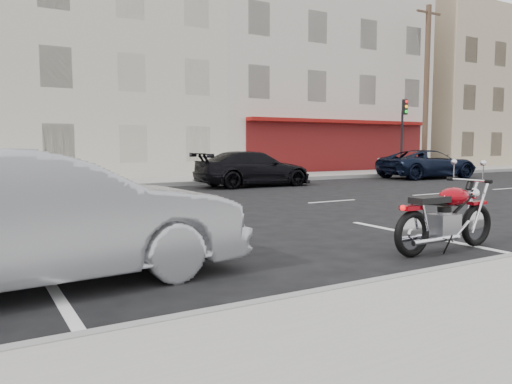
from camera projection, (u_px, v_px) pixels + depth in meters
ground at (271, 206)px, 12.83m from camera, size 120.00×120.00×0.00m
sidewalk_far at (23, 187)px, 17.79m from camera, size 80.00×3.40×0.15m
curb_near at (211, 318)px, 4.30m from camera, size 80.00×0.12×0.16m
curb_far at (29, 190)px, 16.33m from camera, size 80.00×0.12×0.16m
bldg_cream at (68, 62)px, 25.29m from camera, size 12.00×12.00×11.50m
bldg_corner at (282, 71)px, 31.78m from camera, size 14.00×12.00×12.50m
bldg_far_east at (441, 95)px, 39.38m from camera, size 12.00×12.00×11.00m
utility_pole at (426, 87)px, 27.56m from camera, size 1.80×0.30×9.00m
traffic_light at (403, 126)px, 26.54m from camera, size 0.26×0.30×3.80m
fire_hydrant at (379, 165)px, 26.12m from camera, size 0.20×0.20×0.72m
motorcycle at (478, 215)px, 7.71m from camera, size 2.11×0.70×1.06m
sedan_silver at (36, 219)px, 5.46m from camera, size 4.76×1.96×1.53m
suv_far at (428, 164)px, 23.29m from camera, size 4.96×2.63×1.33m
car_far at (253, 169)px, 18.78m from camera, size 4.60×1.93×1.32m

